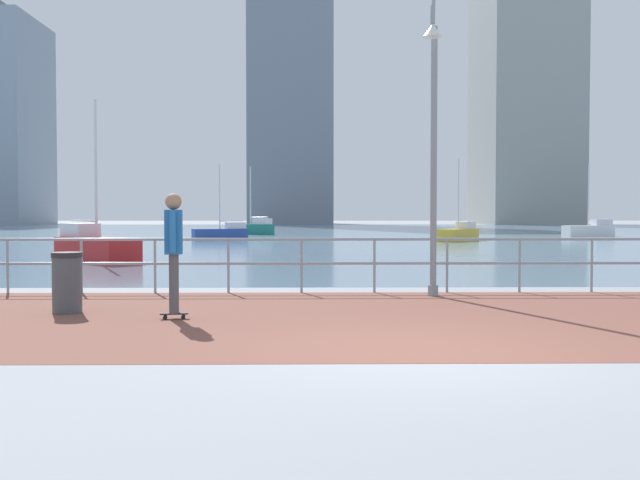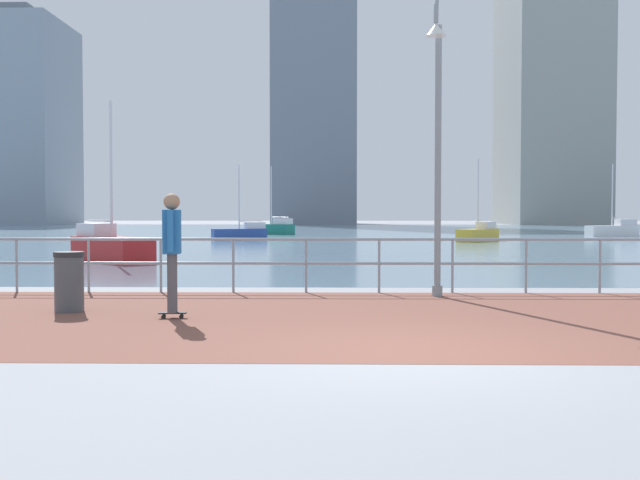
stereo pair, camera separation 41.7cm
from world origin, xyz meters
name	(u,v)px [view 1 (the left image)]	position (x,y,z in m)	size (l,w,h in m)	color
ground	(328,237)	(0.00, 40.00, 0.00)	(220.00, 220.00, 0.00)	gray
brick_paving	(395,317)	(0.00, 2.79, 0.00)	(28.00, 6.82, 0.01)	brown
harbor_water	(324,233)	(0.00, 51.20, 0.00)	(180.00, 88.00, 0.00)	slate
waterfront_railing	(374,255)	(0.00, 6.20, 0.73)	(25.25, 0.06, 1.05)	#8C99A3
lamppost	(433,129)	(0.99, 5.44, 3.05)	(0.40, 0.81, 5.52)	gray
skateboarder	(174,243)	(-3.20, 2.63, 1.09)	(0.41, 0.56, 1.81)	black
trash_bin	(67,282)	(-4.95, 3.32, 0.47)	(0.46, 0.46, 0.93)	#474C51
sailboat_red	(590,229)	(17.51, 41.37, 0.46)	(3.55, 1.85, 4.77)	white
sailboat_blue	(222,233)	(-6.18, 34.42, 0.41)	(3.20, 1.94, 4.30)	#284799
sailboat_ivory	(95,247)	(-7.98, 15.44, 0.48)	(3.28, 3.39, 5.06)	#B21E1E
sailboat_teal	(252,228)	(-5.32, 45.94, 0.47)	(3.51, 2.87, 4.93)	#197266
sailboat_white	(459,234)	(6.98, 32.53, 0.43)	(2.73, 3.12, 4.47)	gold
tower_brick	(524,85)	(30.05, 100.40, 20.20)	(12.52, 17.88, 42.06)	#939993
tower_slate	(291,66)	(-3.69, 100.20, 22.77)	(11.74, 14.60, 47.21)	slate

